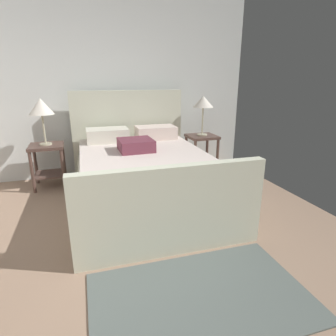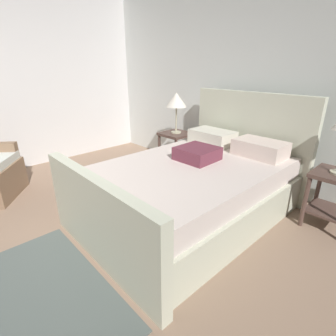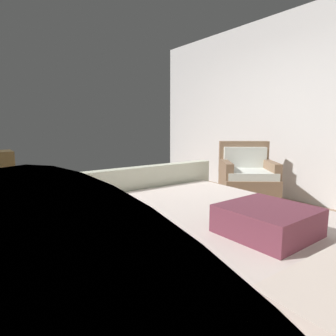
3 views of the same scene
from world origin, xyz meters
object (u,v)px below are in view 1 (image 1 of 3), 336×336
bed (143,173)px  nightstand_left (48,159)px  table_lamp_left (41,107)px  table_lamp_right (203,103)px  nightstand_right (202,147)px

bed → nightstand_left: 1.43m
bed → table_lamp_left: 1.61m
table_lamp_right → table_lamp_left: table_lamp_left is taller
nightstand_right → table_lamp_left: (-2.28, 0.04, 0.69)m
nightstand_left → table_lamp_left: bearing=116.6°
bed → table_lamp_right: size_ratio=3.89×
nightstand_right → table_lamp_left: 2.39m
nightstand_left → bed: bearing=-37.2°
nightstand_left → table_lamp_left: (-0.00, 0.00, 0.69)m
table_lamp_right → nightstand_left: size_ratio=1.00×
nightstand_right → nightstand_left: size_ratio=1.00×
bed → table_lamp_right: bearing=35.9°
nightstand_right → nightstand_left: 2.28m
table_lamp_right → table_lamp_left: bearing=179.0°
table_lamp_right → table_lamp_left: (-2.28, 0.04, -0.00)m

